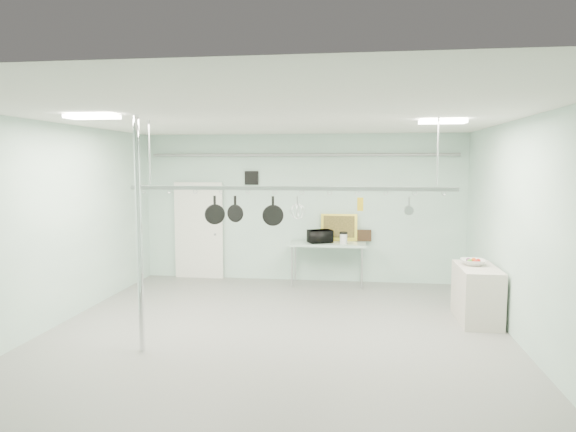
# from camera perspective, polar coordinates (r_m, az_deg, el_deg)

# --- Properties ---
(floor) EXTENTS (8.00, 8.00, 0.00)m
(floor) POSITION_cam_1_polar(r_m,az_deg,el_deg) (7.63, -1.81, -13.75)
(floor) COLOR gray
(floor) RESTS_ON ground
(ceiling) EXTENTS (7.00, 8.00, 0.02)m
(ceiling) POSITION_cam_1_polar(r_m,az_deg,el_deg) (7.22, -1.89, 10.86)
(ceiling) COLOR silver
(ceiling) RESTS_ON back_wall
(back_wall) EXTENTS (7.00, 0.02, 3.20)m
(back_wall) POSITION_cam_1_polar(r_m,az_deg,el_deg) (11.19, 1.50, 0.91)
(back_wall) COLOR silver
(back_wall) RESTS_ON floor
(right_wall) EXTENTS (0.02, 8.00, 3.20)m
(right_wall) POSITION_cam_1_polar(r_m,az_deg,el_deg) (7.52, 25.41, -2.04)
(right_wall) COLOR silver
(right_wall) RESTS_ON floor
(door) EXTENTS (1.10, 0.10, 2.20)m
(door) POSITION_cam_1_polar(r_m,az_deg,el_deg) (11.67, -9.84, -1.69)
(door) COLOR silver
(door) RESTS_ON floor
(wall_vent) EXTENTS (0.30, 0.04, 0.30)m
(wall_vent) POSITION_cam_1_polar(r_m,az_deg,el_deg) (11.30, -4.07, 4.24)
(wall_vent) COLOR black
(wall_vent) RESTS_ON back_wall
(conduit_pipe) EXTENTS (6.60, 0.07, 0.07)m
(conduit_pipe) POSITION_cam_1_polar(r_m,az_deg,el_deg) (11.06, 1.46, 6.81)
(conduit_pipe) COLOR gray
(conduit_pipe) RESTS_ON back_wall
(chrome_pole) EXTENTS (0.08, 0.08, 3.20)m
(chrome_pole) POSITION_cam_1_polar(r_m,az_deg,el_deg) (7.17, -16.19, -2.07)
(chrome_pole) COLOR silver
(chrome_pole) RESTS_ON floor
(prep_table) EXTENTS (1.60, 0.70, 0.91)m
(prep_table) POSITION_cam_1_polar(r_m,az_deg,el_deg) (10.85, 4.43, -3.35)
(prep_table) COLOR #A0BDAE
(prep_table) RESTS_ON floor
(side_cabinet) EXTENTS (0.60, 1.20, 0.90)m
(side_cabinet) POSITION_cam_1_polar(r_m,az_deg,el_deg) (8.97, 20.25, -8.13)
(side_cabinet) COLOR beige
(side_cabinet) RESTS_ON floor
(pot_rack) EXTENTS (4.80, 0.06, 1.00)m
(pot_rack) POSITION_cam_1_polar(r_m,az_deg,el_deg) (7.47, 0.03, 3.31)
(pot_rack) COLOR #B7B7BC
(pot_rack) RESTS_ON ceiling
(light_panel_left) EXTENTS (0.65, 0.30, 0.05)m
(light_panel_left) POSITION_cam_1_polar(r_m,az_deg,el_deg) (7.17, -20.92, 10.28)
(light_panel_left) COLOR white
(light_panel_left) RESTS_ON ceiling
(light_panel_right) EXTENTS (0.65, 0.30, 0.05)m
(light_panel_right) POSITION_cam_1_polar(r_m,az_deg,el_deg) (7.81, 16.80, 10.01)
(light_panel_right) COLOR white
(light_panel_right) RESTS_ON ceiling
(microwave) EXTENTS (0.58, 0.50, 0.27)m
(microwave) POSITION_cam_1_polar(r_m,az_deg,el_deg) (10.81, 3.58, -2.27)
(microwave) COLOR black
(microwave) RESTS_ON prep_table
(coffee_canister) EXTENTS (0.16, 0.16, 0.21)m
(coffee_canister) POSITION_cam_1_polar(r_m,az_deg,el_deg) (10.70, 6.19, -2.54)
(coffee_canister) COLOR silver
(coffee_canister) RESTS_ON prep_table
(painting_large) EXTENTS (0.78, 0.14, 0.58)m
(painting_large) POSITION_cam_1_polar(r_m,az_deg,el_deg) (11.08, 5.69, -1.27)
(painting_large) COLOR yellow
(painting_large) RESTS_ON prep_table
(painting_small) EXTENTS (0.30, 0.09, 0.25)m
(painting_small) POSITION_cam_1_polar(r_m,az_deg,el_deg) (11.10, 8.47, -2.16)
(painting_small) COLOR black
(painting_small) RESTS_ON prep_table
(fruit_bowl) EXTENTS (0.41, 0.41, 0.10)m
(fruit_bowl) POSITION_cam_1_polar(r_m,az_deg,el_deg) (8.97, 19.88, -4.86)
(fruit_bowl) COLOR silver
(fruit_bowl) RESTS_ON side_cabinet
(skillet_left) EXTENTS (0.30, 0.18, 0.41)m
(skillet_left) POSITION_cam_1_polar(r_m,az_deg,el_deg) (7.71, -8.14, 0.73)
(skillet_left) COLOR black
(skillet_left) RESTS_ON pot_rack
(skillet_mid) EXTENTS (0.27, 0.12, 0.37)m
(skillet_mid) POSITION_cam_1_polar(r_m,az_deg,el_deg) (7.63, -5.89, 0.86)
(skillet_mid) COLOR black
(skillet_mid) RESTS_ON pot_rack
(skillet_right) EXTENTS (0.31, 0.12, 0.44)m
(skillet_right) POSITION_cam_1_polar(r_m,az_deg,el_deg) (7.52, -1.68, 0.56)
(skillet_right) COLOR black
(skillet_right) RESTS_ON pot_rack
(whisk) EXTENTS (0.27, 0.27, 0.37)m
(whisk) POSITION_cam_1_polar(r_m,az_deg,el_deg) (7.47, 1.05, 0.80)
(whisk) COLOR #B4B4B9
(whisk) RESTS_ON pot_rack
(grater) EXTENTS (0.09, 0.04, 0.21)m
(grater) POSITION_cam_1_polar(r_m,az_deg,el_deg) (7.42, 8.03, 1.30)
(grater) COLOR orange
(grater) RESTS_ON pot_rack
(saucepan) EXTENTS (0.14, 0.11, 0.24)m
(saucepan) POSITION_cam_1_polar(r_m,az_deg,el_deg) (7.46, 13.29, 1.12)
(saucepan) COLOR silver
(saucepan) RESTS_ON pot_rack
(fruit_cluster) EXTENTS (0.24, 0.24, 0.09)m
(fruit_cluster) POSITION_cam_1_polar(r_m,az_deg,el_deg) (8.97, 19.88, -4.60)
(fruit_cluster) COLOR #9E150E
(fruit_cluster) RESTS_ON fruit_bowl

